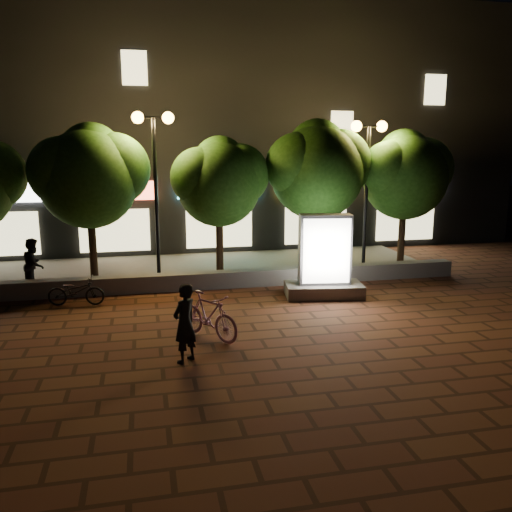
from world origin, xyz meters
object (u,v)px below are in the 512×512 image
object	(u,v)px
scooter_pink	(208,316)
tree_left	(90,173)
tree_right	(318,167)
scooter_parked	(76,291)
tree_far_right	(406,172)
tree_mid	(220,179)
rider	(185,323)
street_lamp_left	(154,153)
street_lamp_right	(368,157)
ad_kiosk	(324,264)
pedestrian	(34,265)

from	to	relation	value
scooter_pink	tree_left	bearing A→B (deg)	79.42
tree_right	scooter_parked	xyz separation A→B (m)	(-7.64, -2.46, -3.17)
tree_right	tree_far_right	size ratio (longest dim) A/B	1.06
tree_left	tree_right	bearing A→B (deg)	0.00
tree_mid	rider	world-z (taller)	tree_mid
tree_right	street_lamp_left	xyz separation A→B (m)	(-5.36, -0.26, 0.46)
street_lamp_left	rider	distance (m)	7.39
street_lamp_right	rider	world-z (taller)	street_lamp_right
tree_far_right	ad_kiosk	xyz separation A→B (m)	(-3.97, -3.01, -2.41)
scooter_pink	street_lamp_right	bearing A→B (deg)	4.46
rider	scooter_parked	world-z (taller)	rider
tree_left	street_lamp_left	bearing A→B (deg)	-7.70
street_lamp_left	scooter_parked	xyz separation A→B (m)	(-2.28, -2.20, -3.63)
tree_left	street_lamp_left	size ratio (longest dim) A/B	0.94
rider	street_lamp_left	bearing A→B (deg)	-131.23
street_lamp_right	pedestrian	xyz separation A→B (m)	(-10.59, -0.70, -3.03)
tree_left	scooter_parked	world-z (taller)	tree_left
ad_kiosk	scooter_pink	xyz separation A→B (m)	(-3.66, -2.68, -0.43)
pedestrian	tree_far_right	bearing A→B (deg)	-81.41
street_lamp_left	pedestrian	distance (m)	4.84
tree_mid	scooter_pink	world-z (taller)	tree_mid
street_lamp_left	scooter_pink	bearing A→B (deg)	-80.37
tree_right	street_lamp_left	world-z (taller)	street_lamp_left
tree_mid	tree_far_right	xyz separation A→B (m)	(6.50, 0.00, 0.15)
pedestrian	scooter_pink	bearing A→B (deg)	-132.31
tree_far_right	pedestrian	size ratio (longest dim) A/B	3.05
tree_far_right	street_lamp_left	distance (m)	8.58
street_lamp_left	pedestrian	xyz separation A→B (m)	(-3.59, -0.70, -3.17)
tree_right	pedestrian	distance (m)	9.39
tree_left	tree_mid	distance (m)	4.00
tree_right	scooter_parked	distance (m)	8.63
tree_far_right	pedestrian	bearing A→B (deg)	-175.46
scooter_parked	pedestrian	bearing A→B (deg)	48.96
tree_right	scooter_parked	world-z (taller)	tree_right
tree_far_right	street_lamp_right	bearing A→B (deg)	-170.39
tree_far_right	tree_left	bearing A→B (deg)	180.00
tree_mid	ad_kiosk	distance (m)	4.54
scooter_parked	tree_left	bearing A→B (deg)	0.13
tree_left	tree_far_right	world-z (taller)	tree_left
street_lamp_right	pedestrian	distance (m)	11.04
tree_left	street_lamp_left	xyz separation A→B (m)	(1.95, -0.26, 0.58)
tree_right	street_lamp_right	distance (m)	1.70
scooter_parked	ad_kiosk	bearing A→B (deg)	-86.71
tree_left	tree_far_right	xyz separation A→B (m)	(10.50, -0.00, -0.08)
scooter_parked	tree_far_right	bearing A→B (deg)	-69.32
tree_mid	tree_right	xyz separation A→B (m)	(3.31, 0.00, 0.35)
tree_far_right	ad_kiosk	size ratio (longest dim) A/B	2.01
street_lamp_left	street_lamp_right	size ratio (longest dim) A/B	1.04
street_lamp_left	ad_kiosk	xyz separation A→B (m)	(4.58, -2.75, -3.07)
ad_kiosk	rider	size ratio (longest dim) A/B	1.47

